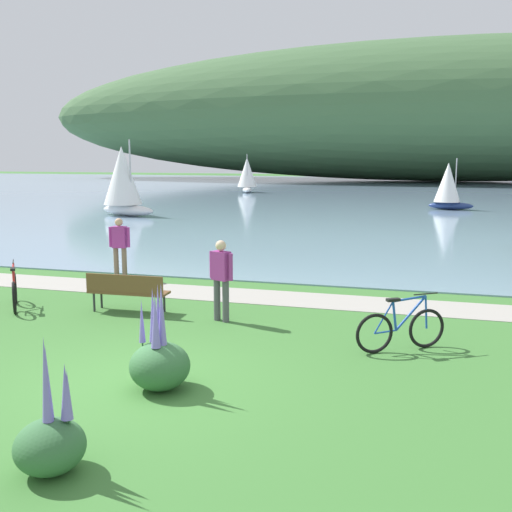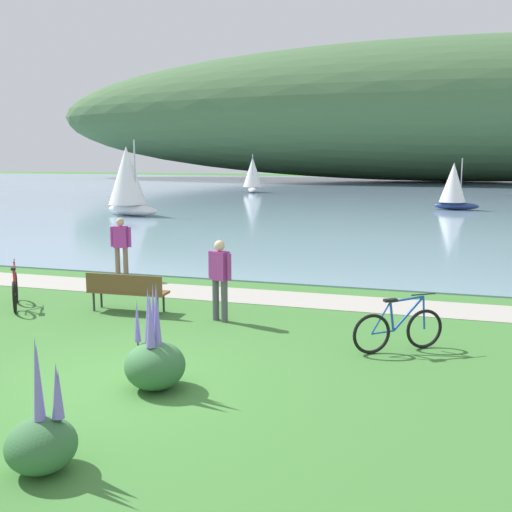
# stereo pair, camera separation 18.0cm
# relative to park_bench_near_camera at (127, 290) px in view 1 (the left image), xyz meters

# --- Properties ---
(ground_plane) EXTENTS (200.00, 200.00, 0.00)m
(ground_plane) POSITION_rel_park_bench_near_camera_xyz_m (1.97, -3.69, -0.52)
(ground_plane) COLOR #3D7533
(bay_water) EXTENTS (180.00, 80.00, 0.04)m
(bay_water) POSITION_rel_park_bench_near_camera_xyz_m (1.97, 43.80, -0.50)
(bay_water) COLOR #7A99B2
(bay_water) RESTS_ON ground
(distant_hillside) EXTENTS (112.85, 28.00, 18.03)m
(distant_hillside) POSITION_rel_park_bench_near_camera_xyz_m (8.12, 71.15, 8.54)
(distant_hillside) COLOR #42663D
(distant_hillside) RESTS_ON bay_water
(shoreline_path) EXTENTS (60.00, 1.50, 0.01)m
(shoreline_path) POSITION_rel_park_bench_near_camera_xyz_m (1.97, 2.21, -0.52)
(shoreline_path) COLOR #A39E93
(shoreline_path) RESTS_ON ground
(park_bench_near_camera) EXTENTS (1.82, 0.54, 0.88)m
(park_bench_near_camera) POSITION_rel_park_bench_near_camera_xyz_m (0.00, 0.00, 0.00)
(park_bench_near_camera) COLOR brown
(park_bench_near_camera) RESTS_ON ground
(bicycle_leaning_near_bench) EXTENTS (1.51, 1.03, 1.01)m
(bicycle_leaning_near_bench) POSITION_rel_park_bench_near_camera_xyz_m (5.91, -1.01, -0.12)
(bicycle_leaning_near_bench) COLOR black
(bicycle_leaning_near_bench) RESTS_ON ground
(bicycle_beside_path) EXTENTS (1.11, 1.45, 1.01)m
(bicycle_beside_path) POSITION_rel_park_bench_near_camera_xyz_m (-2.65, -0.34, -0.12)
(bicycle_beside_path) COLOR black
(bicycle_beside_path) RESTS_ON ground
(person_at_shoreline) EXTENTS (0.61, 0.27, 1.71)m
(person_at_shoreline) POSITION_rel_park_bench_near_camera_xyz_m (-1.95, 3.28, 0.46)
(person_at_shoreline) COLOR #72604C
(person_at_shoreline) RESTS_ON ground
(person_on_the_grass) EXTENTS (0.57, 0.35, 1.71)m
(person_on_the_grass) POSITION_rel_park_bench_near_camera_xyz_m (2.21, -0.07, 0.46)
(person_on_the_grass) COLOR #4C4C51
(person_on_the_grass) RESTS_ON ground
(echium_bush_closest_to_camera) EXTENTS (0.90, 0.90, 1.62)m
(echium_bush_closest_to_camera) POSITION_rel_park_bench_near_camera_xyz_m (2.54, -3.81, -0.09)
(echium_bush_closest_to_camera) COLOR #386B3D
(echium_bush_closest_to_camera) RESTS_ON ground
(echium_bush_mid_cluster) EXTENTS (0.78, 0.78, 1.55)m
(echium_bush_mid_cluster) POSITION_rel_park_bench_near_camera_xyz_m (2.40, -6.30, -0.16)
(echium_bush_mid_cluster) COLOR #386B3D
(echium_bush_mid_cluster) RESTS_ON ground
(sailboat_nearest_to_shore) EXTENTS (2.19, 3.09, 3.49)m
(sailboat_nearest_to_shore) POSITION_rel_park_bench_near_camera_xyz_m (-9.61, 41.35, 1.16)
(sailboat_nearest_to_shore) COLOR white
(sailboat_nearest_to_shore) RESTS_ON bay_water
(sailboat_mid_bay) EXTENTS (2.76, 1.69, 3.20)m
(sailboat_mid_bay) POSITION_rel_park_bench_near_camera_xyz_m (7.59, 28.04, 1.03)
(sailboat_mid_bay) COLOR navy
(sailboat_mid_bay) RESTS_ON bay_water
(sailboat_far_off) EXTENTS (3.76, 2.63, 4.25)m
(sailboat_far_off) POSITION_rel_park_bench_near_camera_xyz_m (-10.25, 19.01, 1.52)
(sailboat_far_off) COLOR white
(sailboat_far_off) RESTS_ON bay_water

